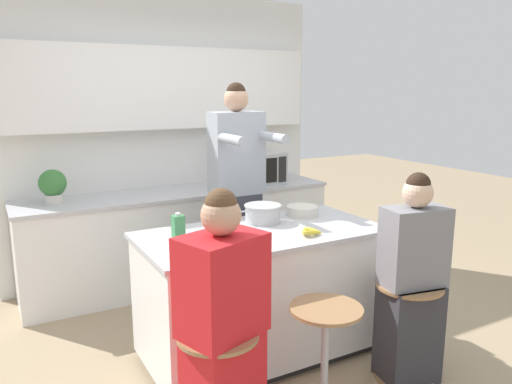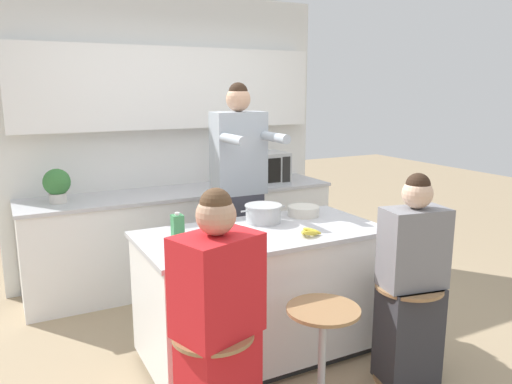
{
  "view_description": "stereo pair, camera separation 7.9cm",
  "coord_description": "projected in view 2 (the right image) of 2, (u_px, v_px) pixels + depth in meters",
  "views": [
    {
      "loc": [
        -1.59,
        -2.78,
        1.82
      ],
      "look_at": [
        0.0,
        0.08,
        1.14
      ],
      "focal_mm": 35.0,
      "sensor_mm": 36.0,
      "label": 1
    },
    {
      "loc": [
        -1.52,
        -2.81,
        1.82
      ],
      "look_at": [
        0.0,
        0.08,
        1.14
      ],
      "focal_mm": 35.0,
      "sensor_mm": 36.0,
      "label": 2
    }
  ],
  "objects": [
    {
      "name": "wall_back",
      "position": [
        171.0,
        118.0,
        4.79
      ],
      "size": [
        3.13,
        0.22,
        2.7
      ],
      "color": "silver",
      "rests_on": "ground_plane"
    },
    {
      "name": "fruit_bowl",
      "position": [
        304.0,
        211.0,
        3.71
      ],
      "size": [
        0.23,
        0.23,
        0.07
      ],
      "color": "silver",
      "rests_on": "kitchen_island"
    },
    {
      "name": "person_wrapped_blanket",
      "position": [
        218.0,
        330.0,
        2.47
      ],
      "size": [
        0.47,
        0.4,
        1.37
      ],
      "rotation": [
        0.0,
        0.0,
        0.32
      ],
      "color": "red",
      "rests_on": "ground_plane"
    },
    {
      "name": "microwave",
      "position": [
        263.0,
        168.0,
        4.96
      ],
      "size": [
        0.47,
        0.36,
        0.31
      ],
      "color": "#B2B5B7",
      "rests_on": "back_counter"
    },
    {
      "name": "cooking_pot",
      "position": [
        263.0,
        214.0,
        3.52
      ],
      "size": [
        0.35,
        0.26,
        0.13
      ],
      "color": "#B7BABC",
      "rests_on": "kitchen_island"
    },
    {
      "name": "bar_stool_rightmost",
      "position": [
        407.0,
        325.0,
        3.11
      ],
      "size": [
        0.41,
        0.41,
        0.64
      ],
      "color": "#997047",
      "rests_on": "ground_plane"
    },
    {
      "name": "person_cooking",
      "position": [
        239.0,
        201.0,
        4.03
      ],
      "size": [
        0.43,
        0.59,
        1.87
      ],
      "rotation": [
        0.0,
        0.0,
        -0.03
      ],
      "color": "#383842",
      "rests_on": "ground_plane"
    },
    {
      "name": "back_counter",
      "position": [
        185.0,
        236.0,
        4.75
      ],
      "size": [
        2.91,
        0.65,
        0.89
      ],
      "color": "white",
      "rests_on": "ground_plane"
    },
    {
      "name": "potted_plant",
      "position": [
        57.0,
        184.0,
        4.13
      ],
      "size": [
        0.22,
        0.22,
        0.29
      ],
      "color": "beige",
      "rests_on": "back_counter"
    },
    {
      "name": "juice_carton",
      "position": [
        178.0,
        227.0,
        3.13
      ],
      "size": [
        0.07,
        0.07,
        0.17
      ],
      "color": "#38844C",
      "rests_on": "kitchen_island"
    },
    {
      "name": "coffee_cup_near",
      "position": [
        236.0,
        231.0,
        3.16
      ],
      "size": [
        0.12,
        0.09,
        0.08
      ],
      "color": "white",
      "rests_on": "kitchen_island"
    },
    {
      "name": "banana_bunch",
      "position": [
        309.0,
        232.0,
        3.2
      ],
      "size": [
        0.17,
        0.12,
        0.06
      ],
      "color": "yellow",
      "rests_on": "kitchen_island"
    },
    {
      "name": "bar_stool_center",
      "position": [
        322.0,
        352.0,
        2.8
      ],
      "size": [
        0.41,
        0.41,
        0.64
      ],
      "color": "#997047",
      "rests_on": "ground_plane"
    },
    {
      "name": "person_seated_near",
      "position": [
        411.0,
        290.0,
        3.06
      ],
      "size": [
        0.42,
        0.32,
        1.34
      ],
      "rotation": [
        0.0,
        0.0,
        -0.18
      ],
      "color": "#333338",
      "rests_on": "ground_plane"
    },
    {
      "name": "bar_stool_leftmost",
      "position": [
        214.0,
        381.0,
        2.52
      ],
      "size": [
        0.41,
        0.41,
        0.64
      ],
      "color": "#997047",
      "rests_on": "ground_plane"
    },
    {
      "name": "ground_plane",
      "position": [
        261.0,
        353.0,
        3.5
      ],
      "size": [
        16.0,
        16.0,
        0.0
      ],
      "primitive_type": "plane",
      "color": "tan"
    },
    {
      "name": "kitchen_island",
      "position": [
        262.0,
        293.0,
        3.41
      ],
      "size": [
        1.63,
        0.82,
        0.89
      ],
      "color": "black",
      "rests_on": "ground_plane"
    }
  ]
}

